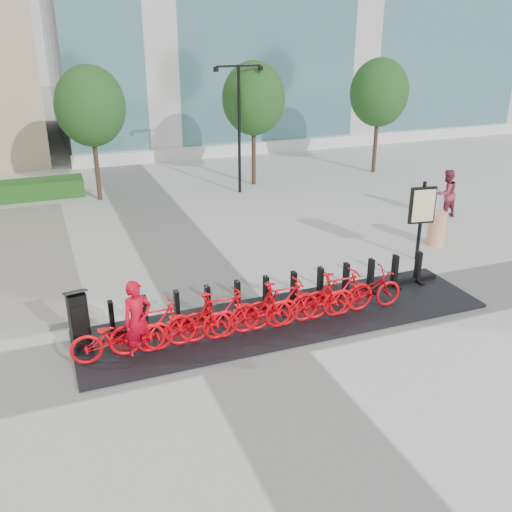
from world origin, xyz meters
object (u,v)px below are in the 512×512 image
object	(u,v)px
pedestrian	(446,194)
map_sign	(422,209)
kiosk	(79,321)
worker_red	(138,321)
construction_barrel	(437,229)
bike_0	(118,336)

from	to	relation	value
pedestrian	map_sign	size ratio (longest dim) A/B	0.74
kiosk	worker_red	bearing A→B (deg)	-35.91
kiosk	construction_barrel	bearing A→B (deg)	5.07
map_sign	kiosk	bearing A→B (deg)	-160.09
pedestrian	map_sign	bearing A→B (deg)	33.51
pedestrian	map_sign	xyz separation A→B (m)	(-3.32, -2.98, 0.69)
worker_red	map_sign	xyz separation A→B (m)	(8.58, 2.38, 0.69)
worker_red	pedestrian	xyz separation A→B (m)	(11.90, 5.36, 0.01)
bike_0	map_sign	size ratio (longest dim) A/B	0.82
worker_red	kiosk	bearing A→B (deg)	135.51
kiosk	worker_red	xyz separation A→B (m)	(1.10, -0.58, 0.09)
kiosk	pedestrian	world-z (taller)	pedestrian
map_sign	worker_red	bearing A→B (deg)	-155.14
pedestrian	construction_barrel	distance (m)	3.01
kiosk	pedestrian	xyz separation A→B (m)	(13.00, 4.78, 0.09)
pedestrian	construction_barrel	size ratio (longest dim) A/B	1.65
kiosk	worker_red	world-z (taller)	worker_red
worker_red	pedestrian	bearing A→B (deg)	7.35
bike_0	construction_barrel	world-z (taller)	bike_0
bike_0	map_sign	bearing A→B (deg)	-75.31
kiosk	construction_barrel	world-z (taller)	kiosk
construction_barrel	map_sign	size ratio (longest dim) A/B	0.45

